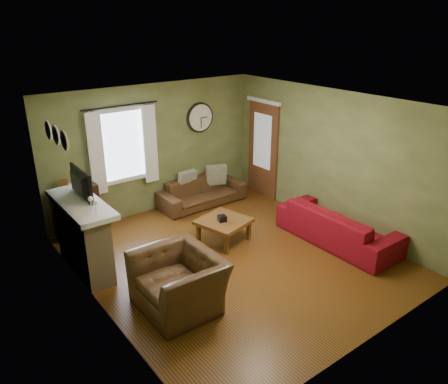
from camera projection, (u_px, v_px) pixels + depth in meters
floor at (234, 258)px, 7.37m from camera, size 4.60×5.20×0.00m
ceiling at (235, 104)px, 6.39m from camera, size 4.60×5.20×0.00m
wall_left at (94, 226)px, 5.60m from camera, size 0.00×5.20×2.60m
wall_right at (330, 159)px, 8.17m from camera, size 0.00×5.20×2.60m
wall_back at (154, 149)px, 8.80m from camera, size 4.60×0.00×2.60m
wall_front at (376, 253)px, 4.96m from camera, size 4.60×0.00×2.60m
fireplace at (83, 239)px, 6.84m from camera, size 0.40×1.40×1.10m
firebox at (97, 249)px, 7.04m from camera, size 0.04×0.60×0.55m
mantel at (81, 204)px, 6.63m from camera, size 0.58×1.60×0.08m
tv at (77, 188)px, 6.68m from camera, size 0.08×0.60×0.35m
tv_screen at (81, 183)px, 6.70m from camera, size 0.02×0.62×0.36m
medallion_left at (64, 140)px, 5.84m from camera, size 0.28×0.28×0.03m
medallion_mid at (56, 135)px, 6.10m from camera, size 0.28×0.28×0.03m
medallion_right at (48, 130)px, 6.36m from camera, size 0.28×0.28×0.03m
window_pane at (122, 145)px, 8.32m from camera, size 1.00×0.02×1.30m
curtain_rod at (120, 106)px, 7.96m from camera, size 0.03×0.03×1.50m
curtain_left at (96, 154)px, 7.96m from camera, size 0.28×0.04×1.55m
curtain_right at (150, 144)px, 8.57m from camera, size 0.28×0.04×1.55m
wall_clock at (200, 118)px, 9.19m from camera, size 0.64×0.06×0.64m
door at (263, 150)px, 9.61m from camera, size 0.05×0.90×2.10m
bookshelf at (76, 211)px, 7.98m from camera, size 0.80×0.34×0.96m
book at (65, 186)px, 7.81m from camera, size 0.20×0.26×0.02m
sofa_brown at (202, 192)px, 9.39m from camera, size 1.90×0.74×0.55m
pillow_left at (216, 175)px, 9.58m from camera, size 0.46×0.28×0.44m
pillow_right at (187, 180)px, 9.28m from camera, size 0.41×0.13×0.41m
sofa_red at (338, 225)px, 7.78m from camera, size 0.88×2.25×0.66m
armchair at (179, 282)px, 6.03m from camera, size 1.05×1.20×0.77m
coffee_table at (224, 230)px, 7.84m from camera, size 0.98×0.98×0.43m
tissue_box at (222, 223)px, 7.72m from camera, size 0.17×0.17×0.11m
wine_glass_a at (96, 208)px, 6.16m from camera, size 0.07×0.07×0.21m
wine_glass_b at (91, 204)px, 6.29m from camera, size 0.07×0.07×0.21m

